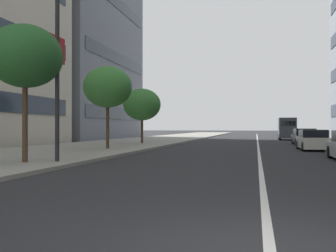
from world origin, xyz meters
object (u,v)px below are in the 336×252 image
at_px(car_following_behind, 313,140).
at_px(delivery_van_ahead, 287,128).
at_px(car_mid_block_traffic, 304,137).
at_px(street_tree_mid_sidewalk, 142,105).
at_px(street_tree_by_lamp_post, 25,57).
at_px(street_tree_far_plaza, 108,87).
at_px(street_lamp_with_banners, 66,44).

distance_m(car_following_behind, delivery_van_ahead, 23.33).
distance_m(car_mid_block_traffic, street_tree_mid_sidewalk, 15.08).
bearing_deg(delivery_van_ahead, car_following_behind, -178.70).
xyz_separation_m(delivery_van_ahead, street_tree_mid_sidewalk, (-17.84, 13.97, 2.17)).
xyz_separation_m(delivery_van_ahead, street_tree_by_lamp_post, (-37.33, 13.03, 2.97)).
relative_size(car_following_behind, street_tree_far_plaza, 0.81).
height_order(car_mid_block_traffic, street_tree_mid_sidewalk, street_tree_mid_sidewalk).
height_order(street_tree_far_plaza, street_tree_mid_sidewalk, street_tree_far_plaza).
distance_m(delivery_van_ahead, street_tree_mid_sidewalk, 22.76).
distance_m(street_lamp_with_banners, street_tree_mid_sidewalk, 19.06).
bearing_deg(car_following_behind, street_tree_mid_sidewalk, 67.65).
relative_size(street_tree_by_lamp_post, street_tree_far_plaza, 1.01).
xyz_separation_m(car_mid_block_traffic, street_tree_by_lamp_post, (-22.84, 13.46, 3.75)).
xyz_separation_m(street_tree_by_lamp_post, street_tree_mid_sidewalk, (19.49, 0.95, -0.80)).
height_order(car_following_behind, street_tree_by_lamp_post, street_tree_by_lamp_post).
distance_m(delivery_van_ahead, street_tree_by_lamp_post, 39.65).
distance_m(car_mid_block_traffic, street_lamp_with_banners, 25.59).
xyz_separation_m(car_following_behind, street_tree_by_lamp_post, (-14.01, 12.99, 3.78)).
bearing_deg(street_lamp_with_banners, street_tree_far_plaza, 12.02).
bearing_deg(car_mid_block_traffic, delivery_van_ahead, 0.83).
bearing_deg(street_tree_mid_sidewalk, street_tree_far_plaza, -177.55).
distance_m(car_following_behind, street_tree_by_lamp_post, 19.48).
height_order(car_following_behind, street_tree_far_plaza, street_tree_far_plaza).
xyz_separation_m(street_tree_by_lamp_post, street_tree_far_plaza, (10.26, 0.55, -0.17)).
bearing_deg(car_mid_block_traffic, street_tree_mid_sidewalk, 102.21).
distance_m(car_mid_block_traffic, street_tree_by_lamp_post, 26.77).
bearing_deg(car_mid_block_traffic, street_tree_far_plaza, 131.04).
distance_m(street_tree_far_plaza, street_tree_mid_sidewalk, 9.26).
xyz_separation_m(car_mid_block_traffic, delivery_van_ahead, (14.49, 0.43, 0.78)).
distance_m(car_following_behind, street_tree_far_plaza, 14.51).
relative_size(car_following_behind, delivery_van_ahead, 0.77).
bearing_deg(delivery_van_ahead, street_tree_mid_sidewalk, 143.31).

